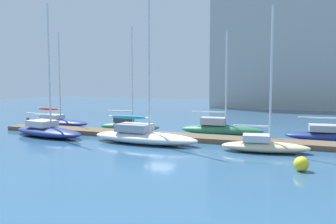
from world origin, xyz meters
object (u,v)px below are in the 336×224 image
sailboat_2 (129,125)px  sailboat_5 (264,145)px  mooring_buoy_yellow (301,164)px  sailboat_0 (57,121)px  harbor_building_distant (281,51)px  sailboat_6 (333,135)px  sailboat_1 (47,130)px  sailboat_4 (220,128)px  sailboat_3 (143,135)px

sailboat_2 → sailboat_5: sailboat_2 is taller
sailboat_5 → mooring_buoy_yellow: bearing=-68.0°
sailboat_0 → sailboat_5: 22.90m
sailboat_2 → harbor_building_distant: harbor_building_distant is taller
sailboat_2 → sailboat_5: bearing=-32.7°
sailboat_0 → mooring_buoy_yellow: (24.54, -10.68, -0.13)m
sailboat_2 → sailboat_6: sailboat_6 is taller
sailboat_1 → mooring_buoy_yellow: 20.95m
sailboat_0 → sailboat_4: bearing=0.8°
sailboat_3 → sailboat_4: sailboat_3 is taller
mooring_buoy_yellow → harbor_building_distant: harbor_building_distant is taller
sailboat_6 → harbor_building_distant: bearing=96.0°
sailboat_5 → sailboat_0: bearing=157.0°
sailboat_0 → sailboat_4: size_ratio=1.09×
sailboat_0 → sailboat_3: 14.50m
sailboat_4 → harbor_building_distant: size_ratio=0.40×
sailboat_4 → sailboat_5: size_ratio=0.92×
sailboat_1 → mooring_buoy_yellow: sailboat_1 is taller
sailboat_6 → harbor_building_distant: harbor_building_distant is taller
sailboat_0 → harbor_building_distant: (19.47, 35.45, 9.32)m
sailboat_4 → sailboat_6: (8.91, 0.14, -0.05)m
sailboat_3 → sailboat_4: size_ratio=1.31×
sailboat_0 → sailboat_1: size_ratio=0.88×
sailboat_6 → sailboat_5: bearing=-130.5°
sailboat_0 → sailboat_3: sailboat_3 is taller
sailboat_4 → sailboat_3: bearing=-132.2°
sailboat_1 → harbor_building_distant: bearing=81.3°
sailboat_2 → sailboat_5: (13.12, -5.53, -0.08)m
sailboat_3 → sailboat_5: (8.96, 0.03, -0.11)m
sailboat_0 → sailboat_5: (22.04, -6.22, -0.01)m
sailboat_5 → harbor_building_distant: size_ratio=0.43×
sailboat_1 → sailboat_2: (4.86, 5.59, 0.03)m
sailboat_0 → sailboat_1: (4.06, -6.28, 0.04)m
sailboat_0 → sailboat_4: sailboat_0 is taller
sailboat_0 → sailboat_3: (13.08, -6.25, 0.10)m
sailboat_1 → sailboat_6: size_ratio=1.00×
sailboat_0 → mooring_buoy_yellow: size_ratio=12.24×
sailboat_6 → harbor_building_distant: 37.26m
sailboat_3 → mooring_buoy_yellow: bearing=-18.6°
sailboat_1 → harbor_building_distant: harbor_building_distant is taller
sailboat_5 → mooring_buoy_yellow: 5.11m
sailboat_5 → harbor_building_distant: (-2.57, 41.68, 9.33)m
sailboat_0 → sailboat_5: sailboat_0 is taller
sailboat_4 → harbor_building_distant: 36.77m
sailboat_4 → sailboat_6: 8.91m
sailboat_0 → mooring_buoy_yellow: sailboat_0 is taller
sailboat_1 → mooring_buoy_yellow: size_ratio=13.95×
sailboat_0 → sailboat_6: sailboat_6 is taller
sailboat_0 → sailboat_2: 8.95m
sailboat_3 → sailboat_5: size_ratio=1.21×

